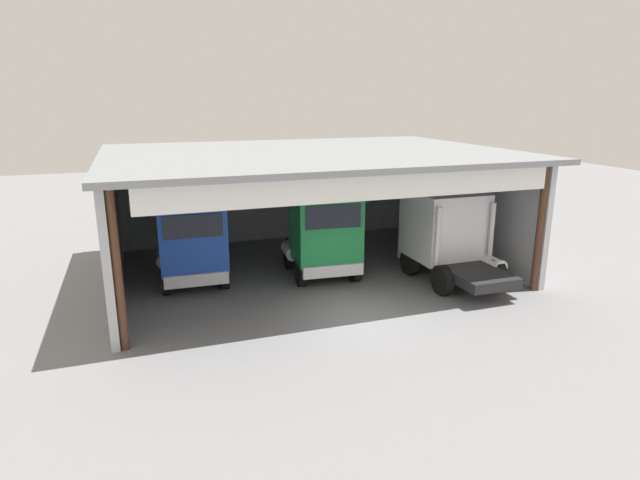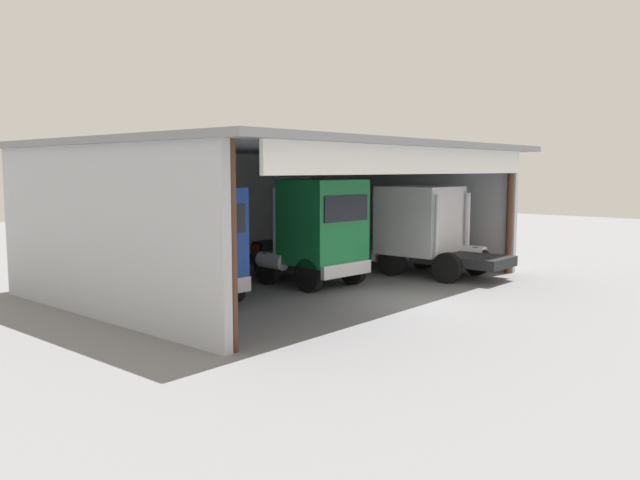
{
  "view_description": "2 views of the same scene",
  "coord_description": "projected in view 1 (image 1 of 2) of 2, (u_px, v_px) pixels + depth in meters",
  "views": [
    {
      "loc": [
        -6.45,
        -14.54,
        6.92
      ],
      "look_at": [
        0.0,
        3.73,
        1.65
      ],
      "focal_mm": 29.55,
      "sensor_mm": 36.0,
      "label": 1
    },
    {
      "loc": [
        -16.34,
        -10.34,
        4.05
      ],
      "look_at": [
        0.0,
        3.73,
        1.65
      ],
      "focal_mm": 35.7,
      "sensor_mm": 36.0,
      "label": 2
    }
  ],
  "objects": [
    {
      "name": "ground_plane",
      "position": [
        358.0,
        317.0,
        17.12
      ],
      "size": [
        80.0,
        80.0,
        0.0
      ],
      "primitive_type": "plane",
      "color": "slate",
      "rests_on": "ground"
    },
    {
      "name": "truck_blue_yard_outside",
      "position": [
        191.0,
        238.0,
        19.57
      ],
      "size": [
        2.58,
        4.59,
        3.63
      ],
      "rotation": [
        0.0,
        0.0,
        3.1
      ],
      "color": "#1E47B7",
      "rests_on": "ground"
    },
    {
      "name": "tool_cart",
      "position": [
        334.0,
        231.0,
        26.11
      ],
      "size": [
        0.9,
        0.6,
        1.0
      ],
      "primitive_type": "cube",
      "color": "black",
      "rests_on": "ground"
    },
    {
      "name": "oil_drum",
      "position": [
        327.0,
        232.0,
        26.13
      ],
      "size": [
        0.58,
        0.58,
        0.88
      ],
      "primitive_type": "cylinder",
      "color": "#B21E19",
      "rests_on": "ground"
    },
    {
      "name": "workshop_shed",
      "position": [
        301.0,
        182.0,
        21.8
      ],
      "size": [
        15.37,
        11.55,
        4.91
      ],
      "color": "#ADB2B7",
      "rests_on": "ground"
    },
    {
      "name": "truck_white_center_left_bay",
      "position": [
        448.0,
        233.0,
        20.47
      ],
      "size": [
        2.73,
        5.01,
        3.4
      ],
      "rotation": [
        0.0,
        0.0,
        -0.0
      ],
      "color": "white",
      "rests_on": "ground"
    },
    {
      "name": "truck_green_right_bay",
      "position": [
        323.0,
        230.0,
        20.38
      ],
      "size": [
        2.69,
        4.6,
        3.7
      ],
      "rotation": [
        0.0,
        0.0,
        3.06
      ],
      "color": "#197F3D",
      "rests_on": "ground"
    }
  ]
}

